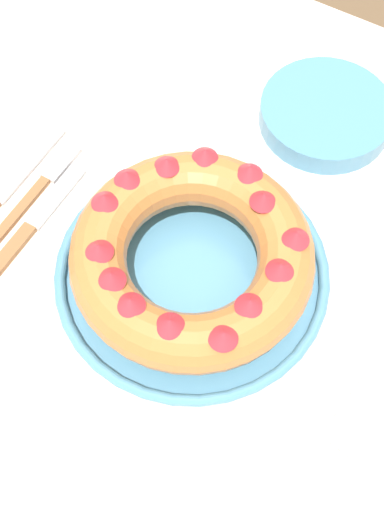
{
  "coord_description": "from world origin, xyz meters",
  "views": [
    {
      "loc": [
        0.15,
        -0.3,
        1.44
      ],
      "look_at": [
        -0.03,
        0.01,
        0.79
      ],
      "focal_mm": 50.0,
      "sensor_mm": 36.0,
      "label": 1
    }
  ],
  "objects_px": {
    "serving_dish": "(192,275)",
    "side_bowl": "(324,113)",
    "fork": "(32,196)",
    "bundt_cake": "(192,255)",
    "cake_knife": "(29,228)"
  },
  "relations": [
    {
      "from": "fork",
      "to": "cake_knife",
      "type": "height_order",
      "value": "cake_knife"
    },
    {
      "from": "serving_dish",
      "to": "side_bowl",
      "type": "xyz_separation_m",
      "value": [
        0.03,
        0.28,
        0.0
      ]
    },
    {
      "from": "cake_knife",
      "to": "side_bowl",
      "type": "distance_m",
      "value": 0.39
    },
    {
      "from": "bundt_cake",
      "to": "fork",
      "type": "bearing_deg",
      "value": -179.78
    },
    {
      "from": "serving_dish",
      "to": "cake_knife",
      "type": "xyz_separation_m",
      "value": [
        -0.19,
        -0.04,
        -0.01
      ]
    },
    {
      "from": "bundt_cake",
      "to": "side_bowl",
      "type": "bearing_deg",
      "value": 84.62
    },
    {
      "from": "fork",
      "to": "side_bowl",
      "type": "relative_size",
      "value": 1.23
    },
    {
      "from": "fork",
      "to": "cake_knife",
      "type": "relative_size",
      "value": 1.16
    },
    {
      "from": "bundt_cake",
      "to": "side_bowl",
      "type": "distance_m",
      "value": 0.28
    },
    {
      "from": "serving_dish",
      "to": "bundt_cake",
      "type": "bearing_deg",
      "value": 135.78
    },
    {
      "from": "bundt_cake",
      "to": "cake_knife",
      "type": "bearing_deg",
      "value": -168.98
    },
    {
      "from": "serving_dish",
      "to": "bundt_cake",
      "type": "xyz_separation_m",
      "value": [
        -0.0,
        0.0,
        0.05
      ]
    },
    {
      "from": "serving_dish",
      "to": "bundt_cake",
      "type": "distance_m",
      "value": 0.05
    },
    {
      "from": "bundt_cake",
      "to": "side_bowl",
      "type": "relative_size",
      "value": 1.56
    },
    {
      "from": "bundt_cake",
      "to": "fork",
      "type": "distance_m",
      "value": 0.23
    }
  ]
}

